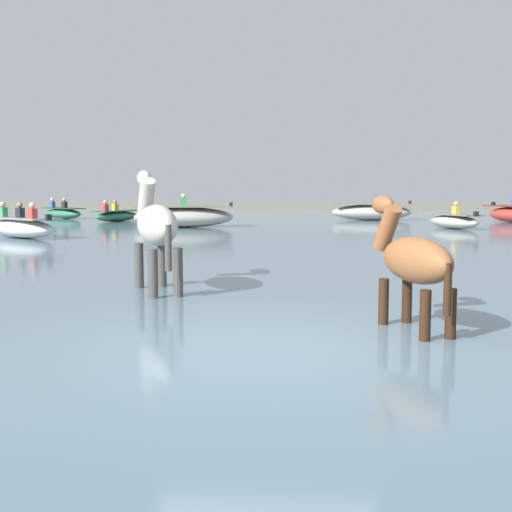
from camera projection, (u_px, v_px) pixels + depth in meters
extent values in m
plane|color=#84755B|center=(262.00, 379.00, 6.66)|extent=(120.00, 120.00, 0.00)
cube|color=slate|center=(290.00, 257.00, 16.56)|extent=(90.00, 90.00, 0.32)
ellipsoid|color=brown|center=(417.00, 260.00, 7.27)|extent=(0.87, 1.32, 0.50)
cylinder|color=black|center=(383.00, 315.00, 7.71)|extent=(0.12, 0.12, 0.85)
cylinder|color=black|center=(407.00, 314.00, 7.80)|extent=(0.12, 0.12, 0.85)
cylinder|color=black|center=(425.00, 331.00, 6.88)|extent=(0.12, 0.12, 0.85)
cylinder|color=black|center=(450.00, 329.00, 6.97)|extent=(0.12, 0.12, 0.85)
cylinder|color=brown|center=(387.00, 228.00, 7.86)|extent=(0.36, 0.50, 0.57)
ellipsoid|color=brown|center=(383.00, 205.00, 7.95)|extent=(0.33, 0.47, 0.21)
cylinder|color=black|center=(448.00, 289.00, 6.73)|extent=(0.08, 0.08, 0.54)
ellipsoid|color=beige|center=(157.00, 225.00, 9.97)|extent=(1.10, 1.58, 0.60)
cylinder|color=#45423C|center=(139.00, 276.00, 10.49)|extent=(0.14, 0.14, 1.02)
cylinder|color=#45423C|center=(162.00, 275.00, 10.61)|extent=(0.14, 0.14, 1.02)
cylinder|color=#45423C|center=(153.00, 285.00, 9.50)|extent=(0.14, 0.14, 1.02)
cylinder|color=#45423C|center=(178.00, 284.00, 9.63)|extent=(0.14, 0.14, 1.02)
cylinder|color=beige|center=(146.00, 198.00, 10.67)|extent=(0.45, 0.60, 0.69)
ellipsoid|color=beige|center=(144.00, 178.00, 10.78)|extent=(0.41, 0.56, 0.26)
cylinder|color=#45423C|center=(168.00, 248.00, 9.33)|extent=(0.10, 0.10, 0.65)
ellipsoid|color=#B2AD9E|center=(372.00, 212.00, 31.55)|extent=(3.71, 1.38, 0.72)
cube|color=slate|center=(372.00, 204.00, 31.52)|extent=(3.56, 1.32, 0.04)
cube|color=black|center=(410.00, 203.00, 31.40)|extent=(0.12, 0.16, 0.18)
ellipsoid|color=#B2AD9E|center=(454.00, 222.00, 25.22)|extent=(1.93, 2.79, 0.50)
cube|color=slate|center=(454.00, 215.00, 25.19)|extent=(1.86, 2.68, 0.04)
cube|color=black|center=(476.00, 214.00, 24.00)|extent=(0.20, 0.18, 0.18)
cube|color=gold|center=(456.00, 210.00, 25.20)|extent=(0.27, 0.31, 0.30)
sphere|color=tan|center=(456.00, 203.00, 25.18)|extent=(0.18, 0.18, 0.18)
cube|color=black|center=(493.00, 204.00, 30.71)|extent=(0.19, 0.17, 0.18)
ellipsoid|color=#337556|center=(63.00, 214.00, 32.88)|extent=(2.66, 2.18, 0.49)
cube|color=#1E4634|center=(63.00, 208.00, 32.85)|extent=(2.55, 2.09, 0.04)
cube|color=#3356A8|center=(52.00, 205.00, 33.22)|extent=(0.32, 0.29, 0.30)
sphere|color=beige|center=(52.00, 200.00, 33.20)|extent=(0.18, 0.18, 0.18)
cube|color=#232328|center=(64.00, 205.00, 32.92)|extent=(0.32, 0.29, 0.30)
sphere|color=tan|center=(64.00, 200.00, 32.90)|extent=(0.18, 0.18, 0.18)
ellipsoid|color=#337556|center=(117.00, 216.00, 30.43)|extent=(1.88, 2.78, 0.45)
cube|color=#1E4634|center=(117.00, 211.00, 30.41)|extent=(1.80, 2.67, 0.04)
cube|color=red|center=(105.00, 208.00, 29.74)|extent=(0.27, 0.31, 0.30)
sphere|color=tan|center=(105.00, 202.00, 29.72)|extent=(0.18, 0.18, 0.18)
cube|color=gold|center=(115.00, 207.00, 30.44)|extent=(0.27, 0.31, 0.30)
sphere|color=#A37556|center=(115.00, 202.00, 30.42)|extent=(0.18, 0.18, 0.18)
ellipsoid|color=#B2AD9E|center=(184.00, 217.00, 25.97)|extent=(4.01, 2.13, 0.78)
cube|color=slate|center=(184.00, 207.00, 25.92)|extent=(3.85, 2.05, 0.04)
cube|color=black|center=(231.00, 205.00, 26.14)|extent=(0.15, 0.18, 0.18)
cube|color=#388E51|center=(184.00, 202.00, 25.99)|extent=(0.29, 0.23, 0.30)
sphere|color=beige|center=(183.00, 196.00, 25.96)|extent=(0.18, 0.18, 0.18)
ellipsoid|color=silver|center=(21.00, 228.00, 20.75)|extent=(3.20, 2.75, 0.58)
cube|color=gray|center=(21.00, 218.00, 20.72)|extent=(3.07, 2.64, 0.04)
cube|color=black|center=(48.00, 217.00, 19.71)|extent=(0.19, 0.20, 0.18)
cube|color=#388E51|center=(3.00, 212.00, 21.22)|extent=(0.32, 0.30, 0.30)
sphere|color=tan|center=(3.00, 204.00, 21.20)|extent=(0.18, 0.18, 0.18)
cube|color=#232328|center=(20.00, 213.00, 20.68)|extent=(0.32, 0.30, 0.30)
sphere|color=#A37556|center=(20.00, 205.00, 20.66)|extent=(0.18, 0.18, 0.18)
cube|color=red|center=(32.00, 214.00, 20.02)|extent=(0.32, 0.30, 0.30)
sphere|color=beige|center=(32.00, 205.00, 19.99)|extent=(0.18, 0.18, 0.18)
cube|color=#706B5B|center=(302.00, 208.00, 47.00)|extent=(80.00, 2.40, 0.85)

